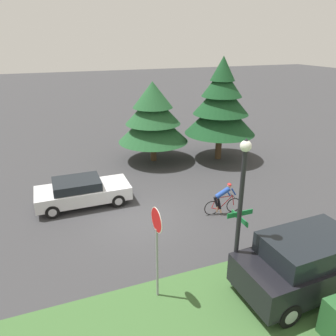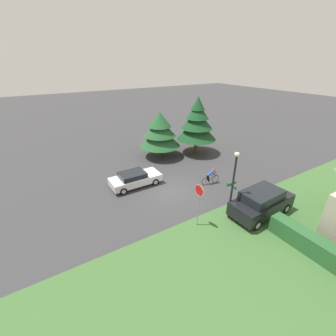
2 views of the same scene
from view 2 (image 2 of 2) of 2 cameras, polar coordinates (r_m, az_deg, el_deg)
ground_plane at (r=18.98m, az=0.38°, el=-5.85°), size 140.00×140.00×0.00m
sedan_left_lane at (r=19.65m, az=-8.41°, el=-2.69°), size 1.93×4.35×1.31m
cyclist at (r=20.08m, az=10.75°, el=-2.09°), size 0.44×1.78×1.48m
parked_suv_right at (r=17.12m, az=22.63°, el=-8.03°), size 2.23×4.82×1.96m
stop_sign at (r=14.32m, az=7.79°, el=-7.36°), size 0.76×0.07×3.07m
street_lamp at (r=15.10m, az=16.33°, el=-2.45°), size 0.33×0.33×4.97m
street_name_sign at (r=16.04m, az=15.55°, el=-6.00°), size 0.90×0.90×2.52m
conifer_tall_near at (r=24.69m, az=-2.06°, el=9.20°), size 4.42×4.42×5.04m
conifer_tall_far at (r=25.77m, az=7.38°, el=11.25°), size 4.48×4.48×6.48m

